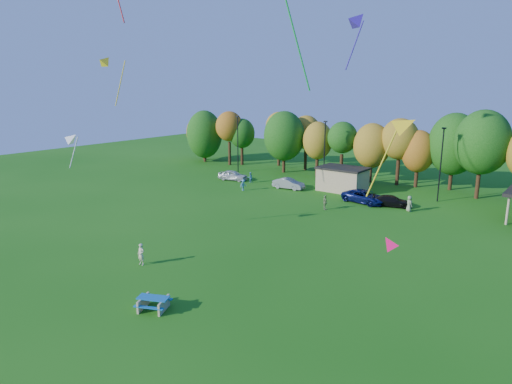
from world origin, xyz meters
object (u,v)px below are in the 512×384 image
Objects in this scene: car_a at (233,175)px; car_b at (289,184)px; picnic_table at (153,302)px; kite_flyer at (141,254)px; car_d at (392,201)px; car_c at (364,197)px.

car_a reaches higher than car_b.
picnic_table is 40.53m from car_a.
kite_flyer is 0.40× the size of car_b.
kite_flyer is 30.94m from car_d.
picnic_table is at bearing 156.21° from car_d.
car_b is at bearing 85.32° from picnic_table.
car_b is at bearing 95.33° from car_c.
picnic_table is at bearing -169.69° from car_c.
car_d is (14.86, -0.32, -0.08)m from car_b.
car_b is 0.98× the size of car_d.
picnic_table is 33.46m from car_c.
picnic_table is 0.56× the size of car_d.
kite_flyer is at bearing 143.27° from car_d.
car_b reaches higher than car_d.
car_b is 0.80× the size of car_c.
car_a is 24.73m from car_d.
car_d is (9.19, 29.54, -0.23)m from kite_flyer.
kite_flyer is at bearing 122.32° from picnic_table.
car_b is at bearing 96.10° from kite_flyer.
car_b reaches higher than picnic_table.
car_c is (11.56, -0.75, 0.04)m from car_b.
kite_flyer is at bearing 177.63° from car_c.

